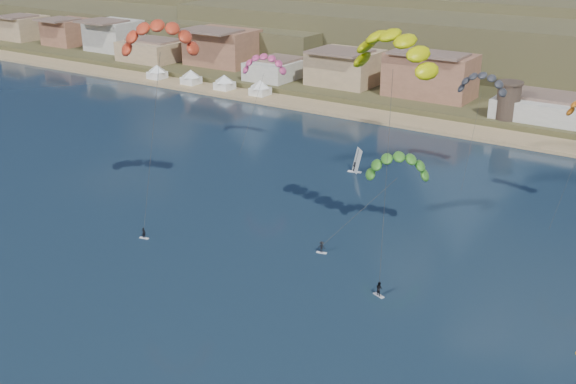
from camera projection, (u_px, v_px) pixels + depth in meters
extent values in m
plane|color=black|center=(120.00, 373.00, 73.37)|extent=(2400.00, 2400.00, 0.00)
cube|color=tan|center=(472.00, 131.00, 155.42)|extent=(2200.00, 12.00, 0.90)
cube|color=brown|center=(132.00, 3.00, 328.74)|extent=(280.00, 130.00, 10.00)
cube|color=brown|center=(510.00, 4.00, 291.41)|extent=(380.00, 170.00, 18.00)
cylinder|color=#47382D|center=(508.00, 102.00, 156.94)|extent=(5.20, 5.20, 8.00)
cylinder|color=#47382D|center=(511.00, 83.00, 155.36)|extent=(5.82, 5.82, 0.60)
cube|color=white|center=(157.00, 75.00, 203.79)|extent=(4.50, 4.50, 2.00)
pyramid|color=white|center=(156.00, 65.00, 202.69)|extent=(6.40, 6.40, 2.00)
cube|color=white|center=(191.00, 80.00, 197.10)|extent=(4.50, 4.50, 2.00)
pyramid|color=white|center=(191.00, 70.00, 196.00)|extent=(6.40, 6.40, 2.00)
cube|color=white|center=(225.00, 86.00, 190.92)|extent=(4.50, 4.50, 2.00)
pyramid|color=white|center=(224.00, 75.00, 189.82)|extent=(6.40, 6.40, 2.00)
cube|color=white|center=(260.00, 91.00, 184.74)|extent=(4.50, 4.50, 2.00)
pyramid|color=white|center=(260.00, 80.00, 183.64)|extent=(6.40, 6.40, 2.00)
cube|color=silver|center=(144.00, 238.00, 104.22)|extent=(1.53, 0.76, 0.10)
imported|color=black|center=(144.00, 233.00, 103.89)|extent=(0.69, 0.53, 1.69)
cylinder|color=#262626|center=(152.00, 142.00, 104.16)|extent=(0.05, 0.05, 26.95)
cube|color=silver|center=(379.00, 295.00, 88.41)|extent=(1.70, 1.07, 0.11)
imported|color=black|center=(379.00, 288.00, 88.05)|extent=(1.12, 1.00, 1.88)
cylinder|color=#262626|center=(386.00, 178.00, 88.46)|extent=(0.05, 0.05, 27.78)
cube|color=silver|center=(322.00, 253.00, 99.69)|extent=(1.55, 0.76, 0.10)
imported|color=black|center=(322.00, 247.00, 99.35)|extent=(1.22, 0.86, 1.72)
cylinder|color=#262626|center=(360.00, 211.00, 101.20)|extent=(0.05, 0.05, 15.45)
cylinder|color=#262626|center=(253.00, 115.00, 139.12)|extent=(0.04, 0.04, 17.34)
cylinder|color=#262626|center=(469.00, 141.00, 122.43)|extent=(0.04, 0.04, 17.48)
cube|color=silver|center=(355.00, 172.00, 131.29)|extent=(2.69, 1.24, 0.13)
imported|color=black|center=(355.00, 167.00, 130.93)|extent=(1.01, 0.76, 1.86)
cube|color=white|center=(357.00, 160.00, 130.21)|extent=(1.52, 2.94, 4.44)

